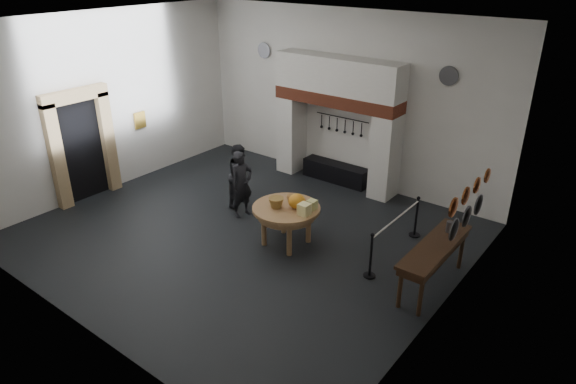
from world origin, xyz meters
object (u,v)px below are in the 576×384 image
Objects in this scene: barrier_post_far at (416,218)px; iron_range at (336,172)px; visitor_near at (242,184)px; barrier_post_near at (371,256)px; visitor_far at (241,175)px; side_table at (436,246)px; work_table at (286,208)px.

iron_range is at bearing 153.92° from barrier_post_far.
visitor_near is 3.73m from barrier_post_near.
visitor_near reaches higher than barrier_post_near.
visitor_far is (-1.05, -2.67, 0.53)m from iron_range.
visitor_near is 1.78× the size of barrier_post_near.
visitor_near reaches higher than visitor_far.
visitor_near is at bearing -179.98° from side_table.
iron_range is 4.63m from barrier_post_near.
visitor_far reaches higher than work_table.
barrier_post_near is at bearing -158.60° from side_table.
barrier_post_far is at bearing -81.56° from visitor_far.
barrier_post_far is at bearing 123.93° from side_table.
iron_range is 1.33× the size of work_table.
barrier_post_near is at bearing -48.95° from iron_range.
work_table is 2.08m from barrier_post_near.
work_table is 1.69m from visitor_near.
work_table is at bearing -91.17° from visitor_near.
side_table is at bearing -56.07° from barrier_post_far.
side_table reaches higher than work_table.
work_table is 0.91× the size of visitor_far.
barrier_post_near is (-1.06, -0.42, -0.42)m from side_table.
iron_range is 2.92m from visitor_far.
visitor_near is (-0.65, -3.07, 0.55)m from iron_range.
iron_range is 3.19m from visitor_near.
visitor_far is 4.18m from barrier_post_near.
barrier_post_far is (3.69, 1.58, -0.35)m from visitor_near.
work_table is 0.65× the size of side_table.
work_table is at bearing -172.44° from side_table.
visitor_near reaches higher than work_table.
barrier_post_far is (4.09, 1.18, -0.33)m from visitor_far.
barrier_post_near is at bearing -90.00° from barrier_post_far.
visitor_far is (-2.04, 0.81, -0.06)m from work_table.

